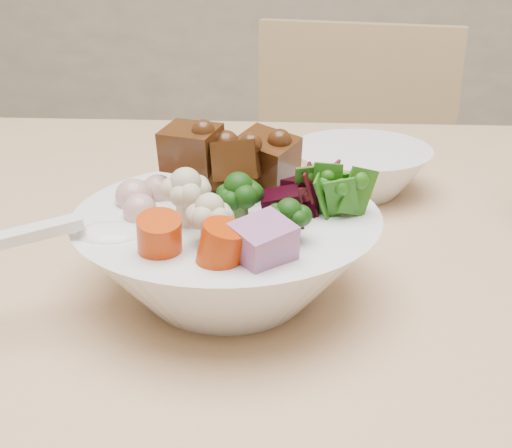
# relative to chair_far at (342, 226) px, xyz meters

# --- Properties ---
(chair_far) EXTENTS (0.48, 0.48, 0.89)m
(chair_far) POSITION_rel_chair_far_xyz_m (0.00, 0.00, 0.00)
(chair_far) COLOR tan
(chair_far) RESTS_ON ground
(food_bowl) EXTENTS (0.25, 0.25, 0.14)m
(food_bowl) POSITION_rel_chair_far_xyz_m (-0.14, -0.81, 0.33)
(food_bowl) COLOR white
(food_bowl) RESTS_ON dining_table
(soup_spoon) EXTENTS (0.15, 0.08, 0.03)m
(soup_spoon) POSITION_rel_chair_far_xyz_m (-0.24, -0.86, 0.36)
(soup_spoon) COLOR white
(soup_spoon) RESTS_ON food_bowl
(side_bowl) EXTENTS (0.16, 0.16, 0.05)m
(side_bowl) POSITION_rel_chair_far_xyz_m (-0.02, -0.56, 0.32)
(side_bowl) COLOR white
(side_bowl) RESTS_ON dining_table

